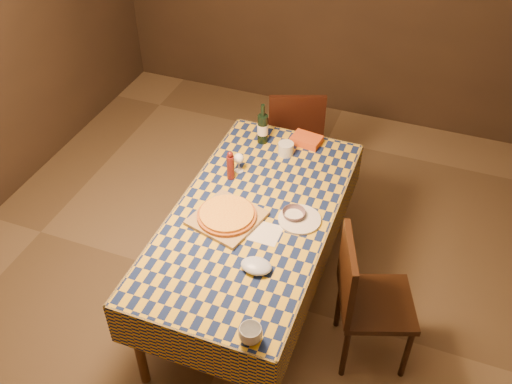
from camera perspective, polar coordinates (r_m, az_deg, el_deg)
room at (r=3.06m, az=-0.33°, el=5.81°), size 5.00×5.10×2.70m
dining_table at (r=3.48m, az=-0.29°, el=-3.08°), size 0.94×1.84×0.77m
cutting_board at (r=3.39m, az=-2.93°, el=-2.63°), size 0.45×0.45×0.02m
pizza at (r=3.37m, az=-2.94°, el=-2.28°), size 0.40×0.40×0.04m
pepper_mill at (r=3.63m, az=-2.56°, el=2.62°), size 0.06×0.06×0.21m
bowl at (r=3.40m, az=3.80°, el=-2.21°), size 0.16×0.16×0.04m
wine_glass at (r=3.68m, az=-1.74°, el=3.32°), size 0.08×0.08×0.14m
wine_bottle at (r=3.94m, az=0.67°, el=6.40°), size 0.08×0.08×0.30m
deli_tub at (r=3.86m, az=3.00°, el=4.33°), size 0.11×0.11×0.09m
takeout_container at (r=3.99m, az=5.07°, el=5.20°), size 0.22×0.17×0.05m
white_plate at (r=3.39m, az=4.37°, el=-2.75°), size 0.29×0.29×0.01m
tumbler at (r=2.80m, az=-0.55°, el=-14.03°), size 0.13×0.13×0.09m
flour_patch at (r=3.31m, az=0.50°, el=-4.01°), size 0.23×0.18×0.00m
flour_bag at (r=3.10m, az=0.02°, el=-7.40°), size 0.20×0.17×0.05m
chair_far at (r=4.53m, az=3.90°, el=5.88°), size 0.54×0.55×0.93m
chair_right at (r=3.38m, az=10.73°, el=-10.12°), size 0.54×0.54×0.93m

